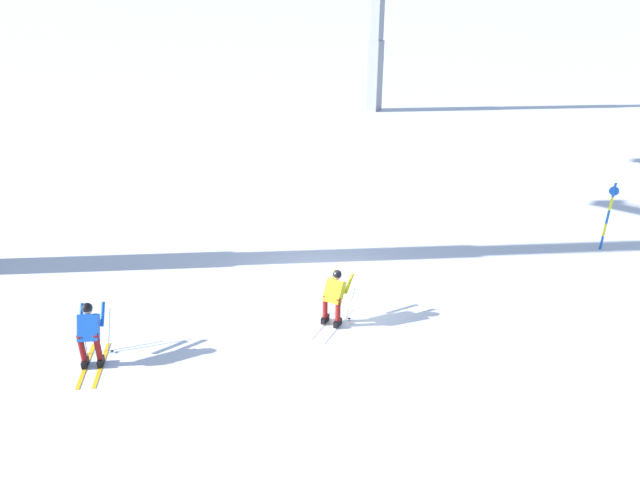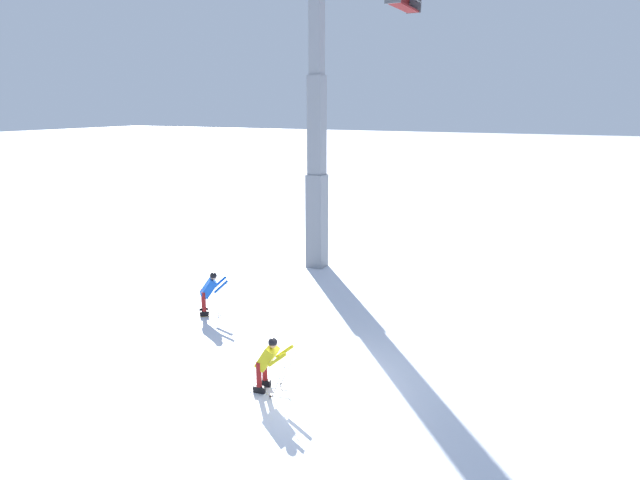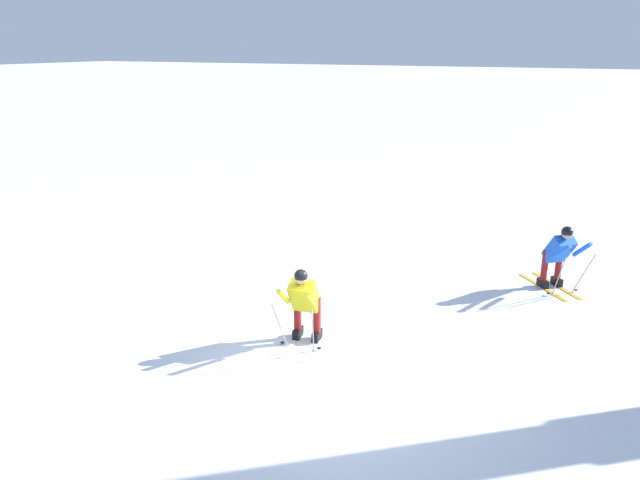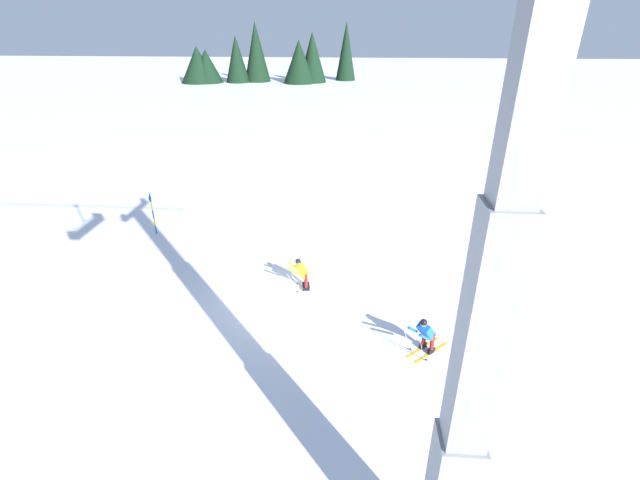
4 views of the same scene
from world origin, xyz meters
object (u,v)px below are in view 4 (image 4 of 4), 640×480
Objects in this scene: lift_tower_near at (474,377)px; trail_marker_pole at (153,212)px; skier_distant_uphill at (426,333)px; skier_carving_main at (302,272)px.

lift_tower_near is 5.68× the size of trail_marker_pole.
trail_marker_pole is 1.36× the size of skier_distant_uphill.
trail_marker_pole is at bearing -29.84° from skier_carving_main.
lift_tower_near is 19.15m from trail_marker_pole.
skier_carving_main is 0.14× the size of lift_tower_near.
skier_carving_main is 5.61m from skier_distant_uphill.
trail_marker_pole is 14.79m from skier_distant_uphill.
skier_distant_uphill is (-12.35, 8.12, -0.36)m from trail_marker_pole.
skier_distant_uphill is (-4.36, 3.54, 0.03)m from skier_carving_main.
lift_tower_near is 7.87m from skier_distant_uphill.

